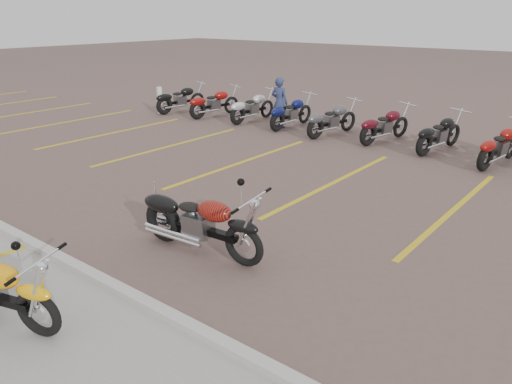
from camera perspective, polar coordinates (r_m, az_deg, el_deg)
ground at (r=8.51m, az=-4.90°, el=-5.76°), size 100.00×100.00×0.00m
curb at (r=7.34m, az=-15.83°, el=-10.44°), size 60.00×0.18×0.12m
parking_stripes at (r=11.52m, az=8.84°, el=1.05°), size 38.00×5.50×0.01m
flame_cruiser at (r=8.02m, az=-6.53°, el=-3.70°), size 2.38×0.40×0.98m
person_a at (r=16.85m, az=2.70°, el=10.17°), size 0.64×0.44×1.67m
bollard at (r=19.69m, az=-10.95°, el=10.26°), size 0.18×0.18×1.00m
bg_bike_row at (r=15.57m, az=11.36°, el=7.93°), size 15.72×2.06×1.10m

